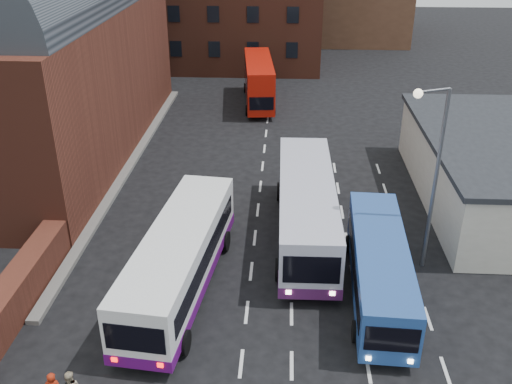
# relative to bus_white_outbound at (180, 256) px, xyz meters

# --- Properties ---
(ground) EXTENTS (180.00, 180.00, 0.00)m
(ground) POSITION_rel_bus_white_outbound_xyz_m (3.19, -3.94, -1.88)
(ground) COLOR black
(railway_station) EXTENTS (12.00, 28.00, 16.00)m
(railway_station) POSITION_rel_bus_white_outbound_xyz_m (-12.31, 17.06, 5.75)
(railway_station) COLOR #602B1E
(railway_station) RESTS_ON ground
(forecourt_wall) EXTENTS (1.20, 10.00, 1.80)m
(forecourt_wall) POSITION_rel_bus_white_outbound_xyz_m (-7.01, -1.94, -0.98)
(forecourt_wall) COLOR #602B1E
(forecourt_wall) RESTS_ON ground
(cream_building) EXTENTS (10.40, 16.40, 4.25)m
(cream_building) POSITION_rel_bus_white_outbound_xyz_m (18.19, 10.06, 0.27)
(cream_building) COLOR beige
(cream_building) RESTS_ON ground
(brick_terrace) EXTENTS (22.00, 10.00, 11.00)m
(brick_terrace) POSITION_rel_bus_white_outbound_xyz_m (-2.81, 42.06, 3.62)
(brick_terrace) COLOR brown
(brick_terrace) RESTS_ON ground
(bus_white_outbound) EXTENTS (3.94, 11.91, 3.19)m
(bus_white_outbound) POSITION_rel_bus_white_outbound_xyz_m (0.00, 0.00, 0.00)
(bus_white_outbound) COLOR white
(bus_white_outbound) RESTS_ON ground
(bus_white_inbound) EXTENTS (3.26, 12.51, 3.40)m
(bus_white_inbound) POSITION_rel_bus_white_outbound_xyz_m (5.92, 5.03, 0.13)
(bus_white_inbound) COLOR #B8B7CD
(bus_white_inbound) RESTS_ON ground
(bus_blue) EXTENTS (2.96, 10.30, 2.78)m
(bus_blue) POSITION_rel_bus_white_outbound_xyz_m (9.13, 0.05, -0.24)
(bus_blue) COLOR #244B97
(bus_blue) RESTS_ON ground
(bus_red_double) EXTENTS (3.27, 10.26, 4.04)m
(bus_red_double) POSITION_rel_bus_white_outbound_xyz_m (2.22, 28.40, 0.26)
(bus_red_double) COLOR #B01408
(bus_red_double) RESTS_ON ground
(street_lamp) EXTENTS (1.77, 0.92, 9.31)m
(street_lamp) POSITION_rel_bus_white_outbound_xyz_m (11.49, 2.53, 3.74)
(street_lamp) COLOR #5A5C62
(street_lamp) RESTS_ON ground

